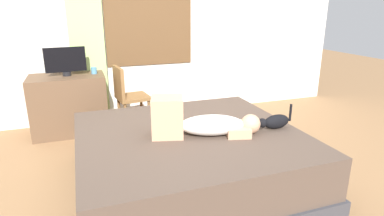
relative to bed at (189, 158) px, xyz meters
name	(u,v)px	position (x,y,z in m)	size (l,w,h in m)	color
ground_plane	(189,188)	(-0.03, -0.11, -0.25)	(16.00, 16.00, 0.00)	olive
back_wall_with_window	(137,15)	(-0.03, 2.10, 1.20)	(6.40, 0.14, 2.90)	silver
bed	(189,158)	(0.00, 0.00, 0.00)	(1.97, 1.85, 0.50)	#38383D
person_lying	(200,122)	(0.07, -0.09, 0.37)	(0.94, 0.47, 0.34)	silver
cat	(275,122)	(0.76, -0.19, 0.32)	(0.36, 0.13, 0.21)	black
desk	(69,104)	(-1.02, 1.70, 0.12)	(0.90, 0.56, 0.74)	brown
tv_monitor	(65,61)	(-1.01, 1.70, 0.67)	(0.48, 0.10, 0.35)	black
cup	(94,70)	(-0.68, 1.71, 0.53)	(0.07, 0.07, 0.08)	teal
chair_by_desk	(127,94)	(-0.32, 1.43, 0.26)	(0.43, 0.43, 0.86)	brown
curtain_left	(86,35)	(-0.73, 1.98, 0.96)	(0.44, 0.06, 2.41)	#ADCC75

